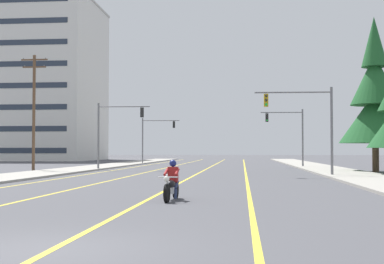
{
  "coord_description": "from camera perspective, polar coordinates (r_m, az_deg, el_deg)",
  "views": [
    {
      "loc": [
        3.67,
        -9.23,
        1.8
      ],
      "look_at": [
        0.45,
        24.36,
        2.99
      ],
      "focal_mm": 49.06,
      "sensor_mm": 36.0,
      "label": 1
    }
  ],
  "objects": [
    {
      "name": "ground_plane",
      "position": [
        10.1,
        -16.31,
        -12.2
      ],
      "size": [
        400.0,
        400.0,
        0.0
      ],
      "primitive_type": "plane",
      "color": "#47474C"
    },
    {
      "name": "traffic_signal_mid_right",
      "position": [
        56.62,
        10.66,
        0.32
      ],
      "size": [
        4.51,
        0.52,
        6.2
      ],
      "color": "slate",
      "rests_on": "ground"
    },
    {
      "name": "sidewalk_kerb_left",
      "position": [
        51.52,
        -11.58,
        -3.9
      ],
      "size": [
        4.4,
        110.0,
        0.14
      ],
      "primitive_type": "cube",
      "color": "#9E998E",
      "rests_on": "ground"
    },
    {
      "name": "lane_stripe_far_left",
      "position": [
        55.48,
        -6.6,
        -3.86
      ],
      "size": [
        0.16,
        100.0,
        0.01
      ],
      "primitive_type": "cube",
      "color": "yellow",
      "rests_on": "ground"
    },
    {
      "name": "traffic_signal_near_left",
      "position": [
        48.95,
        -8.56,
        0.7
      ],
      "size": [
        4.88,
        0.43,
        6.2
      ],
      "color": "slate",
      "rests_on": "ground"
    },
    {
      "name": "lane_stripe_left",
      "position": [
        54.82,
        -2.76,
        -3.89
      ],
      "size": [
        0.16,
        100.0,
        0.01
      ],
      "primitive_type": "cube",
      "color": "yellow",
      "rests_on": "ground"
    },
    {
      "name": "conifer_tree_right_verge_far",
      "position": [
        46.49,
        19.27,
        3.27
      ],
      "size": [
        5.94,
        5.94,
        13.07
      ],
      "color": "#4C3828",
      "rests_on": "ground"
    },
    {
      "name": "lane_stripe_center",
      "position": [
        54.37,
        1.85,
        -3.91
      ],
      "size": [
        0.16,
        100.0,
        0.01
      ],
      "primitive_type": "cube",
      "color": "yellow",
      "rests_on": "ground"
    },
    {
      "name": "lane_stripe_right",
      "position": [
        54.26,
        5.77,
        -3.9
      ],
      "size": [
        0.16,
        100.0,
        0.01
      ],
      "primitive_type": "cube",
      "color": "yellow",
      "rests_on": "ground"
    },
    {
      "name": "traffic_signal_mid_left",
      "position": [
        71.08,
        -4.23,
        -0.15
      ],
      "size": [
        5.08,
        0.6,
        6.2
      ],
      "color": "slate",
      "rests_on": "ground"
    },
    {
      "name": "sidewalk_kerb_right",
      "position": [
        49.87,
        14.43,
        -3.94
      ],
      "size": [
        4.4,
        110.0,
        0.14
      ],
      "primitive_type": "cube",
      "color": "#9E998E",
      "rests_on": "ground"
    },
    {
      "name": "motorcycle_with_rider",
      "position": [
        19.0,
        -2.22,
        -5.68
      ],
      "size": [
        0.7,
        2.19,
        1.46
      ],
      "color": "black",
      "rests_on": "ground"
    },
    {
      "name": "apartment_building_far_left_block",
      "position": [
        101.34,
        -16.34,
        5.29
      ],
      "size": [
        21.47,
        20.57,
        29.09
      ],
      "color": "silver",
      "rests_on": "ground"
    },
    {
      "name": "utility_pole_left_near",
      "position": [
        48.05,
        -16.81,
        2.47
      ],
      "size": [
        2.38,
        0.26,
        10.19
      ],
      "color": "brown",
      "rests_on": "ground"
    },
    {
      "name": "traffic_signal_near_right",
      "position": [
        37.25,
        12.59,
        1.62
      ],
      "size": [
        5.39,
        0.48,
        6.2
      ],
      "color": "slate",
      "rests_on": "ground"
    }
  ]
}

